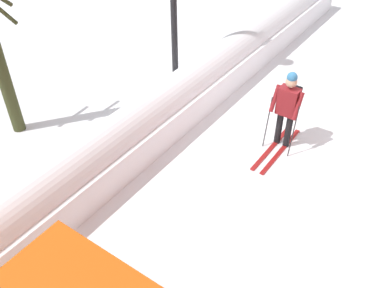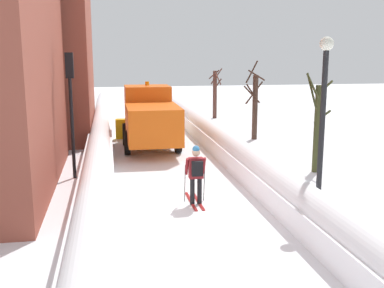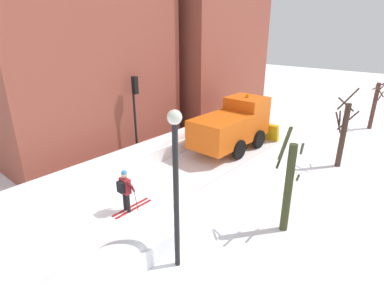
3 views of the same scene
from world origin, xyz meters
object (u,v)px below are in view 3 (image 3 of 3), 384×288
plow_truck (234,125)px  bare_tree_mid (343,133)px  skier (125,189)px  traffic_light_pole (135,102)px  street_lamp (176,173)px  bare_tree_near (288,185)px  bare_tree_far (375,105)px

plow_truck → bare_tree_mid: bare_tree_mid is taller
skier → plow_truck: bearing=94.0°
traffic_light_pole → bare_tree_mid: size_ratio=1.10×
plow_truck → bare_tree_mid: (5.62, 1.50, 0.36)m
plow_truck → street_lamp: 10.29m
street_lamp → bare_tree_near: 4.39m
traffic_light_pole → street_lamp: 8.71m
plow_truck → bare_tree_near: (5.84, -5.46, 0.32)m
plow_truck → bare_tree_far: (5.40, 9.70, 0.28)m
bare_tree_near → traffic_light_pole: bearing=174.6°
bare_tree_mid → bare_tree_far: size_ratio=1.18×
skier → bare_tree_mid: 11.18m
skier → bare_tree_near: (5.24, 2.99, 0.79)m
skier → traffic_light_pole: traffic_light_pole is taller
skier → bare_tree_far: bearing=75.2°
plow_truck → traffic_light_pole: bearing=-124.9°
plow_truck → skier: bearing=-86.0°
street_lamp → bare_tree_far: 19.06m
bare_tree_mid → skier: bearing=-116.8°
skier → street_lamp: (3.54, -0.82, 2.15)m
traffic_light_pole → street_lamp: street_lamp is taller
plow_truck → bare_tree_near: bare_tree_near is taller
skier → bare_tree_far: size_ratio=0.52×
bare_tree_far → traffic_light_pole: bearing=-121.1°
plow_truck → bare_tree_mid: bearing=15.0°
plow_truck → skier: (0.60, -8.44, -0.48)m
skier → bare_tree_mid: size_ratio=0.44×
street_lamp → bare_tree_far: (1.26, 18.96, -1.40)m
street_lamp → bare_tree_far: size_ratio=1.42×
plow_truck → street_lamp: (4.14, -9.27, 1.68)m
bare_tree_near → bare_tree_mid: bearing=91.8°
plow_truck → street_lamp: street_lamp is taller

